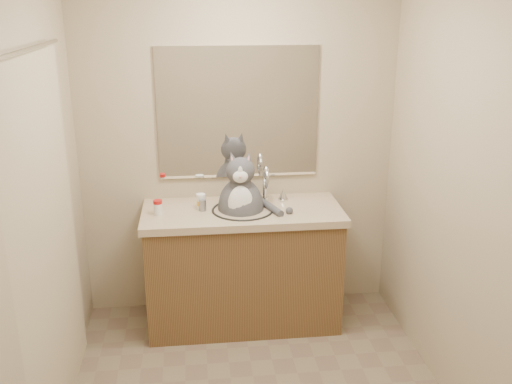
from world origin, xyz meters
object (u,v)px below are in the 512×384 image
cat (241,204)px  pill_bottle_redcap (158,207)px  pill_bottle_orange (201,202)px  grey_canister (203,205)px

cat → pill_bottle_redcap: (-0.55, -0.05, 0.01)m
pill_bottle_redcap → cat: bearing=4.7°
cat → pill_bottle_orange: size_ratio=5.93×
pill_bottle_redcap → grey_canister: size_ratio=1.28×
grey_canister → pill_bottle_redcap: bearing=-171.5°
pill_bottle_orange → grey_canister: (0.01, -0.04, -0.01)m
cat → grey_canister: bearing=-174.3°
pill_bottle_redcap → grey_canister: bearing=8.5°
grey_canister → pill_bottle_orange: bearing=103.5°
pill_bottle_orange → grey_canister: pill_bottle_orange is taller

